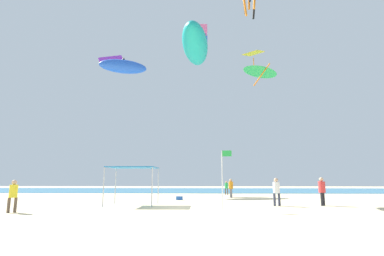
# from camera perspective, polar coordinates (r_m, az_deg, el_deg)

# --- Properties ---
(ground) EXTENTS (110.00, 110.00, 0.10)m
(ground) POSITION_cam_1_polar(r_m,az_deg,el_deg) (19.33, -2.29, -15.40)
(ground) COLOR beige
(ocean_strip) EXTENTS (110.00, 21.37, 0.03)m
(ocean_strip) POSITION_cam_1_polar(r_m,az_deg,el_deg) (48.42, 0.48, -12.03)
(ocean_strip) COLOR teal
(ocean_strip) RESTS_ON ground
(canopy_tent) EXTENTS (3.27, 2.70, 2.63)m
(canopy_tent) POSITION_cam_1_polar(r_m,az_deg,el_deg) (21.20, -11.41, -7.86)
(canopy_tent) COLOR #B2B2B7
(canopy_tent) RESTS_ON ground
(person_near_tent) EXTENTS (0.46, 0.46, 1.92)m
(person_near_tent) POSITION_cam_1_polar(r_m,az_deg,el_deg) (22.42, 24.00, -10.80)
(person_near_tent) COLOR black
(person_near_tent) RESTS_ON ground
(person_leftmost) EXTENTS (0.50, 0.45, 1.87)m
(person_leftmost) POSITION_cam_1_polar(r_m,az_deg,el_deg) (21.17, 16.12, -11.43)
(person_leftmost) COLOR #33384C
(person_leftmost) RESTS_ON ground
(person_central) EXTENTS (0.43, 0.48, 1.82)m
(person_central) POSITION_cam_1_polar(r_m,az_deg,el_deg) (29.84, 7.59, -11.23)
(person_central) COLOR slate
(person_central) RESTS_ON ground
(person_rightmost) EXTENTS (0.39, 0.37, 1.57)m
(person_rightmost) POSITION_cam_1_polar(r_m,az_deg,el_deg) (34.93, 6.73, -11.29)
(person_rightmost) COLOR brown
(person_rightmost) RESTS_ON ground
(person_far_shore) EXTENTS (0.44, 0.42, 1.76)m
(person_far_shore) POSITION_cam_1_polar(r_m,az_deg,el_deg) (19.08, -31.49, -10.80)
(person_far_shore) COLOR brown
(person_far_shore) RESTS_ON ground
(banner_flag) EXTENTS (0.61, 0.06, 3.48)m
(banner_flag) POSITION_cam_1_polar(r_m,az_deg,el_deg) (17.52, 6.13, -8.86)
(banner_flag) COLOR silver
(banner_flag) RESTS_ON ground
(cooler_box) EXTENTS (0.57, 0.37, 0.35)m
(cooler_box) POSITION_cam_1_polar(r_m,az_deg,el_deg) (26.20, -2.47, -13.46)
(cooler_box) COLOR blue
(cooler_box) RESTS_ON ground
(kite_inflatable_teal) EXTENTS (2.99, 7.20, 2.92)m
(kite_inflatable_teal) POSITION_cam_1_polar(r_m,az_deg,el_deg) (25.58, 0.65, 15.86)
(kite_inflatable_teal) COLOR teal
(kite_parafoil_purple) EXTENTS (3.20, 2.28, 2.26)m
(kite_parafoil_purple) POSITION_cam_1_polar(r_m,az_deg,el_deg) (45.17, -15.47, 12.62)
(kite_parafoil_purple) COLOR purple
(kite_delta_green) EXTENTS (4.85, 4.80, 3.63)m
(kite_delta_green) POSITION_cam_1_polar(r_m,az_deg,el_deg) (39.19, 13.21, 11.07)
(kite_delta_green) COLOR green
(kite_box_pink) EXTENTS (1.66, 1.76, 3.43)m
(kite_box_pink) POSITION_cam_1_polar(r_m,az_deg,el_deg) (47.61, 1.95, 17.38)
(kite_box_pink) COLOR pink
(kite_diamond_yellow) EXTENTS (3.55, 3.54, 3.80)m
(kite_diamond_yellow) POSITION_cam_1_polar(r_m,az_deg,el_deg) (45.68, 11.87, 13.86)
(kite_diamond_yellow) COLOR yellow
(kite_inflatable_blue) EXTENTS (6.46, 3.97, 2.37)m
(kite_inflatable_blue) POSITION_cam_1_polar(r_m,az_deg,el_deg) (40.38, -13.28, 11.61)
(kite_inflatable_blue) COLOR blue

